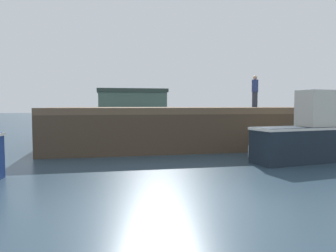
{
  "coord_description": "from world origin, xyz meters",
  "views": [
    {
      "loc": [
        -1.52,
        -6.86,
        1.84
      ],
      "look_at": [
        0.95,
        5.24,
        1.06
      ],
      "focal_mm": 34.32,
      "sensor_mm": 36.0,
      "label": 1
    }
  ],
  "objects": [
    {
      "name": "rowboat",
      "position": [
        4.6,
        3.67,
        0.21
      ],
      "size": [
        2.03,
        1.09,
        0.46
      ],
      "color": "silver",
      "rests_on": "ground"
    },
    {
      "name": "dockworker",
      "position": [
        6.49,
        9.1,
        2.61
      ],
      "size": [
        0.34,
        0.34,
        1.68
      ],
      "color": "#2D3342",
      "rests_on": "pier"
    },
    {
      "name": "warehouse",
      "position": [
        2.53,
        38.93,
        2.1
      ],
      "size": [
        9.52,
        6.23,
        4.16
      ],
      "color": "#4C6656",
      "rests_on": "ground"
    },
    {
      "name": "fishing_boat_near_right",
      "position": [
        5.05,
        2.46,
        0.84
      ],
      "size": [
        3.84,
        1.65,
        2.35
      ],
      "color": "#19232D",
      "rests_on": "ground"
    },
    {
      "name": "ground",
      "position": [
        0.0,
        0.0,
        -0.05
      ],
      "size": [
        120.0,
        160.0,
        0.1
      ],
      "color": "#283D4C"
    },
    {
      "name": "pier",
      "position": [
        3.0,
        8.17,
        1.48
      ],
      "size": [
        13.8,
        8.1,
        1.76
      ],
      "color": "brown",
      "rests_on": "ground"
    }
  ]
}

